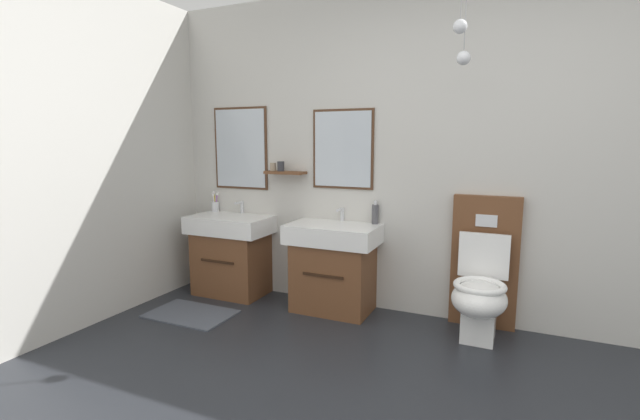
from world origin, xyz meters
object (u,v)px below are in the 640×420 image
at_px(vanity_sink_right, 334,265).
at_px(vanity_sink_left, 232,252).
at_px(toilet, 481,284).
at_px(toothbrush_cup, 215,206).
at_px(soap_dispenser, 375,214).

bearing_deg(vanity_sink_right, vanity_sink_left, 180.00).
distance_m(vanity_sink_left, toilet, 2.17).
bearing_deg(vanity_sink_left, toilet, -0.15).
xyz_separation_m(vanity_sink_right, toilet, (1.16, -0.01, -0.01)).
xyz_separation_m(vanity_sink_right, toothbrush_cup, (-1.30, 0.16, 0.40)).
height_order(vanity_sink_left, vanity_sink_right, same).
distance_m(vanity_sink_left, soap_dispenser, 1.39).
relative_size(vanity_sink_right, toothbrush_cup, 3.77).
height_order(vanity_sink_right, toothbrush_cup, toothbrush_cup).
relative_size(vanity_sink_left, toothbrush_cup, 3.77).
height_order(vanity_sink_left, toilet, toilet).
bearing_deg(toilet, vanity_sink_left, 179.85).
bearing_deg(toothbrush_cup, vanity_sink_right, -6.81).
distance_m(vanity_sink_right, toothbrush_cup, 1.37).
xyz_separation_m(vanity_sink_left, vanity_sink_right, (1.01, 0.00, 0.00)).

